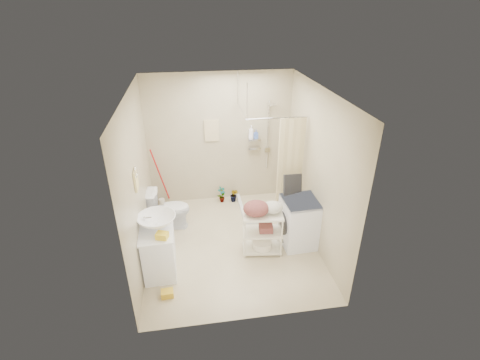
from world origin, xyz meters
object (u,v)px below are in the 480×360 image
(vanity, at_px, (159,247))
(washing_machine, at_px, (300,222))
(toilet, at_px, (169,209))
(laundry_rack, at_px, (262,229))

(vanity, xyz_separation_m, washing_machine, (2.30, 0.27, 0.04))
(vanity, height_order, toilet, vanity)
(washing_machine, relative_size, laundry_rack, 0.97)
(vanity, height_order, washing_machine, washing_machine)
(toilet, xyz_separation_m, washing_machine, (2.18, -0.84, 0.05))
(laundry_rack, bearing_deg, washing_machine, 16.63)
(toilet, height_order, washing_machine, washing_machine)
(vanity, relative_size, toilet, 1.16)
(vanity, relative_size, laundry_rack, 1.01)
(toilet, height_order, laundry_rack, laundry_rack)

